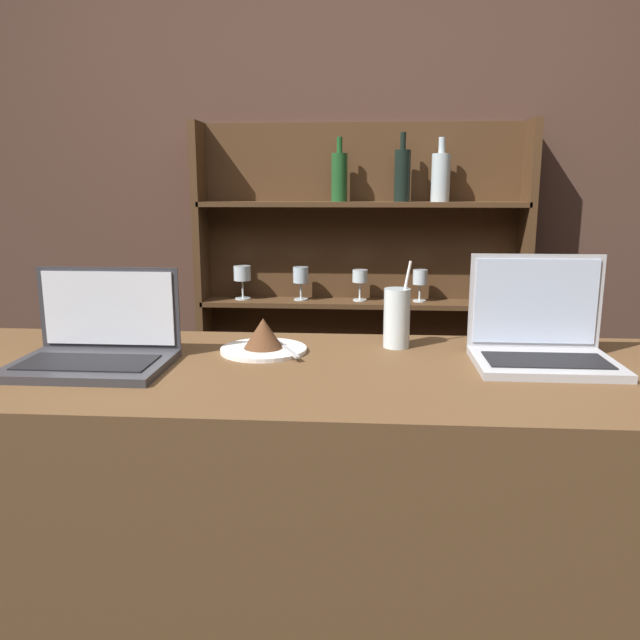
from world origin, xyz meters
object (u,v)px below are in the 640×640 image
Objects in this scene: laptop_far at (541,340)px; water_glass at (397,318)px; cake_plate at (264,340)px; laptop_near at (96,346)px.

water_glass is (-0.32, 0.12, 0.02)m from laptop_far.
water_glass is (0.32, 0.07, 0.04)m from cake_plate.
laptop_near is 0.71m from water_glass.
laptop_far is 0.34m from water_glass.
water_glass reaches higher than laptop_near.
cake_plate is at bearing 21.43° from laptop_near.
laptop_far is 0.64m from cake_plate.
water_glass reaches higher than cake_plate.
cake_plate is (-0.64, 0.05, -0.02)m from laptop_far.
laptop_near is 1.10× the size of laptop_far.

